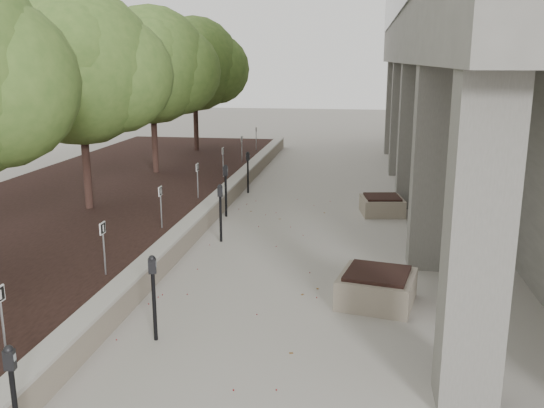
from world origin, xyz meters
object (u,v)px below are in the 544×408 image
Objects in this scene: parking_meter_3 at (221,213)px; crabapple_tree_3 at (82,100)px; parking_meter_1 at (15,402)px; parking_meter_4 at (226,191)px; crabapple_tree_4 at (152,90)px; parking_meter_2 at (154,298)px; planter_front at (377,287)px; parking_meter_5 at (248,172)px; planter_back at (382,205)px; crabapple_tree_5 at (195,84)px.

crabapple_tree_3 is at bearing 156.65° from parking_meter_3.
parking_meter_1 is 0.91× the size of parking_meter_4.
parking_meter_2 is at bearing -70.51° from crabapple_tree_4.
crabapple_tree_4 is 11.93m from parking_meter_2.
parking_meter_3 is 1.10× the size of planter_front.
parking_meter_4 is 1.07× the size of parking_meter_5.
parking_meter_3 is at bearing -140.34° from planter_back.
crabapple_tree_3 is 4.12× the size of parking_meter_5.
parking_meter_4 reaches higher than planter_front.
planter_front is (3.80, 4.69, -0.36)m from parking_meter_1.
crabapple_tree_4 is 5.00m from crabapple_tree_5.
parking_meter_5 is at bearing 83.24° from parking_meter_4.
planter_back is (0.26, 6.14, -0.03)m from planter_front.
crabapple_tree_3 is at bearing -90.00° from crabapple_tree_4.
parking_meter_3 is at bearing -86.15° from parking_meter_4.
crabapple_tree_5 reaches higher than parking_meter_5.
planter_front is (7.19, -14.10, -2.83)m from crabapple_tree_5.
planter_back is at bearing 6.19° from parking_meter_4.
parking_meter_2 is 1.09× the size of planter_front.
planter_front is at bearing -51.68° from crabapple_tree_4.
parking_meter_4 reaches higher than parking_meter_2.
parking_meter_5 is at bearing 86.66° from parking_meter_3.
parking_meter_2 reaches higher than parking_meter_1.
parking_meter_2 is 1.24× the size of planter_back.
parking_meter_2 is at bearing -95.20° from parking_meter_3.
parking_meter_1 is at bearing -110.55° from planter_back.
crabapple_tree_3 is 4.26m from parking_meter_4.
planter_front is at bearing -62.98° from crabapple_tree_5.
crabapple_tree_4 reaches higher than parking_meter_2.
crabapple_tree_5 reaches higher than planter_front.
parking_meter_4 is 4.25m from planter_back.
crabapple_tree_5 is at bearing 104.37° from parking_meter_4.
crabapple_tree_5 reaches higher than parking_meter_2.
parking_meter_5 is at bearing 80.22° from parking_meter_1.
crabapple_tree_5 is 4.06× the size of parking_meter_2.
planter_back is (3.74, 3.10, -0.43)m from parking_meter_3.
parking_meter_3 is (3.71, -6.06, -2.44)m from crabapple_tree_4.
parking_meter_5 is at bearing 79.22° from parking_meter_2.
crabapple_tree_3 reaches higher than parking_meter_1.
parking_meter_4 is (-0.07, 9.93, 0.06)m from parking_meter_1.
crabapple_tree_4 reaches higher than parking_meter_4.
parking_meter_5 is at bearing 115.24° from planter_front.
parking_meter_5 is (-0.36, 5.11, -0.02)m from parking_meter_3.
crabapple_tree_3 is 8.75m from planter_front.
parking_meter_4 is 1.31× the size of planter_back.
parking_meter_2 is 7.16m from parking_meter_4.
crabapple_tree_3 is 8.24m from planter_back.
parking_meter_3 is at bearing -58.55° from crabapple_tree_4.
parking_meter_3 is 0.96× the size of parking_meter_4.
crabapple_tree_5 is (0.00, 5.00, 0.00)m from crabapple_tree_4.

